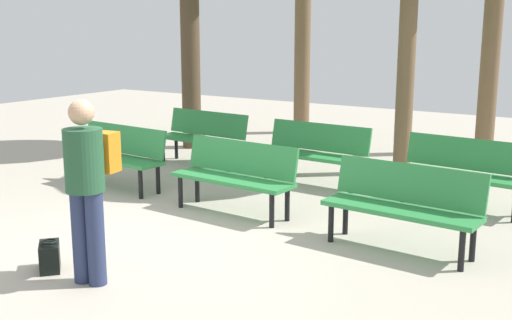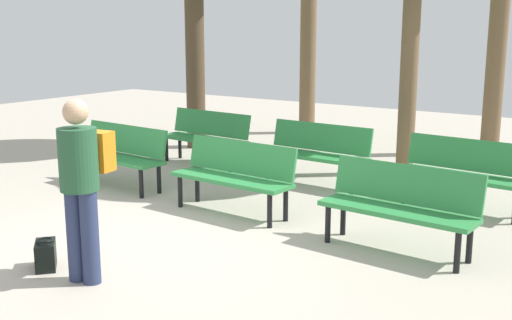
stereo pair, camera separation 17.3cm
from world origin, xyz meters
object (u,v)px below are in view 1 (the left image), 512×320
Objects in this scene: tree_3 at (302,66)px; bench_r1_c2 at (464,169)px; bench_r0_c0 at (118,153)px; tree_1 at (489,78)px; bench_r0_c1 at (236,173)px; visitor_with_backpack at (88,180)px; handbag at (50,256)px; bench_r0_c2 at (403,202)px; bench_r1_c1 at (315,150)px; bench_r1_c0 at (203,135)px.

bench_r1_c2 is at bearing -41.47° from tree_3.
tree_3 reaches higher than bench_r0_c0.
tree_3 is (-3.84, 0.12, 0.07)m from tree_1.
bench_r0_c1 is 2.52m from visitor_with_backpack.
handbag is at bearing -104.09° from tree_1.
bench_r1_c2 is 0.61× the size of tree_1.
bench_r0_c2 is 1.87m from bench_r1_c2.
bench_r0_c0 is at bearing -88.80° from tree_3.
bench_r0_c1 is 1.00× the size of bench_r1_c1.
bench_r1_c1 is at bearing -178.22° from bench_r1_c2.
tree_1 is 3.84m from tree_3.
bench_r0_c0 is 1.00× the size of bench_r1_c0.
bench_r0_c1 is 2.82m from bench_r1_c0.
tree_1 is at bearing 60.05° from bench_r0_c0.
bench_r0_c2 is at bearing -0.88° from bench_r0_c1.
bench_r0_c1 is 1.00× the size of bench_r1_c0.
visitor_with_backpack reaches higher than bench_r0_c1.
tree_1 is at bearing -109.93° from visitor_with_backpack.
bench_r0_c0 is 0.61× the size of tree_1.
bench_r1_c0 is at bearing -179.14° from bench_r1_c2.
tree_1 is (-0.67, 3.86, 0.84)m from bench_r1_c2.
bench_r1_c1 is at bearing -99.54° from visitor_with_backpack.
bench_r1_c2 is (2.14, -0.10, 0.00)m from bench_r1_c1.
tree_3 is at bearing 123.69° from bench_r1_c1.
bench_r1_c2 is at bearing -80.22° from tree_1.
visitor_with_backpack is at bearing 2.71° from handbag.
bench_r0_c0 is 6.65m from tree_1.
bench_r1_c0 is at bearing -135.24° from tree_1.
tree_3 is (-2.36, 3.88, 0.91)m from bench_r1_c1.
bench_r0_c2 is 4.70m from bench_r1_c0.
bench_r1_c1 is 0.99× the size of bench_r1_c2.
tree_3 is 7.88× the size of handbag.
bench_r0_c2 is 1.00× the size of bench_r1_c2.
visitor_with_backpack reaches higher than bench_r1_c1.
bench_r1_c1 reaches higher than handbag.
bench_r1_c1 and bench_r1_c2 have the same top height.
tree_3 reaches higher than bench_r1_c1.
tree_1 is (1.62, 5.57, 0.84)m from bench_r0_c1.
visitor_with_backpack is (2.24, -2.60, 0.43)m from bench_r0_c0.
bench_r1_c2 is at bearing 39.96° from bench_r0_c1.
handbag is (-0.41, -2.50, -0.37)m from bench_r0_c1.
bench_r0_c0 is 3.46m from visitor_with_backpack.
bench_r1_c0 is 4.96m from visitor_with_backpack.
bench_r0_c0 is at bearing -58.76° from visitor_with_backpack.
bench_r0_c1 is at bearing -40.51° from bench_r1_c0.
bench_r1_c1 is 0.98× the size of visitor_with_backpack.
tree_3 is 8.52m from visitor_with_backpack.
tree_1 is at bearing -1.77° from tree_3.
bench_r1_c1 is at bearing 41.26° from bench_r0_c0.
bench_r0_c2 is 3.12m from visitor_with_backpack.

